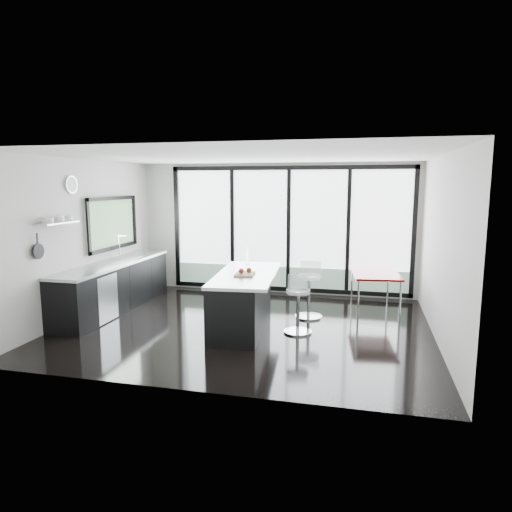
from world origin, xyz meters
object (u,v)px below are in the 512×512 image
(bar_stool_near, at_px, (298,311))
(bar_stool_far, at_px, (309,296))
(red_table, at_px, (374,292))
(island, at_px, (242,299))

(bar_stool_near, bearing_deg, bar_stool_far, 77.66)
(bar_stool_near, height_order, red_table, red_table)
(bar_stool_far, bearing_deg, bar_stool_near, -92.66)
(bar_stool_far, bearing_deg, island, -141.22)
(island, bearing_deg, bar_stool_far, 37.42)
(bar_stool_near, distance_m, bar_stool_far, 0.89)
(bar_stool_far, xyz_separation_m, red_table, (1.14, 0.69, -0.01))
(island, xyz_separation_m, bar_stool_near, (0.95, -0.11, -0.11))
(island, height_order, bar_stool_near, island)
(bar_stool_near, xyz_separation_m, bar_stool_far, (0.06, 0.89, 0.03))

